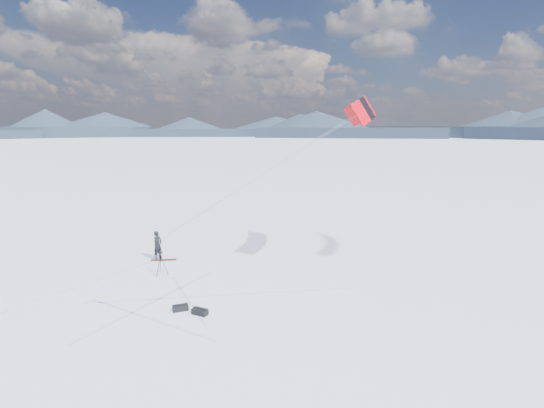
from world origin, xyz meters
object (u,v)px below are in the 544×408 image
(gear_bag_a, at_px, (180,308))
(gear_bag_b, at_px, (200,312))
(snowkiter, at_px, (159,259))
(tripod, at_px, (161,260))
(snowboard, at_px, (164,260))

(gear_bag_a, relative_size, gear_bag_b, 1.01)
(snowkiter, height_order, tripod, tripod)
(gear_bag_b, bearing_deg, tripod, 147.02)
(snowkiter, relative_size, snowboard, 1.18)
(gear_bag_a, height_order, gear_bag_b, gear_bag_b)
(snowboard, xyz_separation_m, gear_bag_a, (4.52, -6.18, 0.12))
(gear_bag_b, bearing_deg, gear_bag_a, -177.02)
(tripod, bearing_deg, gear_bag_b, -57.23)
(gear_bag_a, bearing_deg, snowboard, 90.41)
(snowboard, distance_m, gear_bag_a, 7.66)
(snowboard, relative_size, gear_bag_b, 2.05)
(snowkiter, bearing_deg, tripod, -135.14)
(tripod, relative_size, gear_bag_a, 1.80)
(snowboard, height_order, tripod, tripod)
(tripod, bearing_deg, snowkiter, 109.93)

